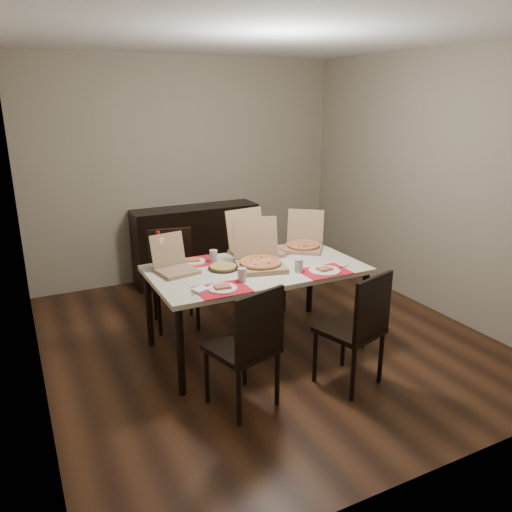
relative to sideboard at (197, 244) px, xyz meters
name	(u,v)px	position (x,y,z in m)	size (l,w,h in m)	color
ground	(264,338)	(0.00, -1.78, -0.46)	(3.80, 4.00, 0.02)	#3C2112
room_walls	(243,144)	(0.00, -1.35, 1.28)	(3.84, 4.02, 2.62)	gray
sideboard	(197,244)	(0.00, 0.00, 0.00)	(1.50, 0.40, 0.90)	black
dining_table	(256,274)	(-0.14, -1.89, 0.23)	(1.80, 1.00, 0.75)	beige
chair_near_left	(248,344)	(-0.60, -2.71, 0.06)	(0.52, 0.52, 0.93)	black
chair_near_right	(358,325)	(0.26, -2.81, 0.06)	(0.52, 0.52, 0.93)	black
chair_far_left	(173,273)	(-0.63, -1.08, 0.06)	(0.48, 0.48, 0.93)	black
chair_far_right	(256,261)	(0.26, -1.10, 0.06)	(0.49, 0.49, 0.93)	black
setting_near_left	(225,285)	(-0.56, -2.22, 0.32)	(0.49, 0.30, 0.11)	red
setting_near_right	(318,269)	(0.27, -2.22, 0.32)	(0.51, 0.30, 0.11)	red
setting_far_left	(197,260)	(-0.55, -1.55, 0.32)	(0.44, 0.30, 0.11)	red
setting_far_right	(278,250)	(0.25, -1.58, 0.32)	(0.50, 0.30, 0.11)	red
napkin_loose	(263,266)	(-0.09, -1.92, 0.31)	(0.12, 0.11, 0.02)	white
pizza_box_center	(260,260)	(-0.11, -1.90, 0.36)	(0.49, 0.52, 0.40)	#8E6E52
pizza_box_right	(304,243)	(0.51, -1.61, 0.36)	(0.51, 0.52, 0.35)	#8E6E52
pizza_box_left	(174,265)	(-0.80, -1.69, 0.36)	(0.35, 0.38, 0.30)	#8E6E52
pizza_box_extra	(255,248)	(0.02, -1.56, 0.36)	(0.45, 0.48, 0.40)	#8E6E52
faina_plate	(223,267)	(-0.41, -1.81, 0.31)	(0.26, 0.26, 0.03)	black
dip_bowl	(262,259)	(-0.01, -1.75, 0.32)	(0.13, 0.13, 0.03)	white
soda_bottle	(159,252)	(-0.88, -1.53, 0.44)	(0.11, 0.11, 0.32)	silver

